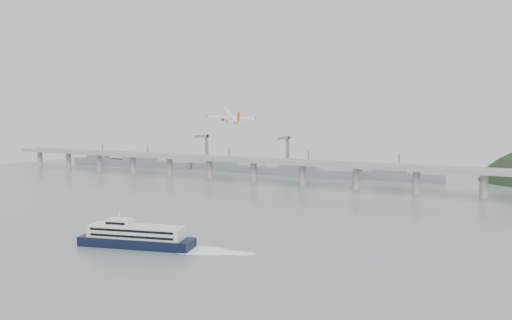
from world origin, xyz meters
The scene contains 5 objects.
ground centered at (0.00, 0.00, 0.00)m, with size 900.00×900.00×0.00m, color slate.
bridge centered at (-1.15, 200.00, 17.65)m, with size 800.00×22.00×23.90m.
distant_fleet centered at (-155.36, 265.08, 6.22)m, with size 453.00×60.90×40.00m.
ferry centered at (-18.89, -32.78, 4.79)m, with size 92.08×33.50×17.65m.
airliner centered at (-37.29, 87.43, 62.74)m, with size 31.81×30.80×14.55m.
Camera 1 is at (144.16, -214.94, 63.69)m, focal length 35.00 mm.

